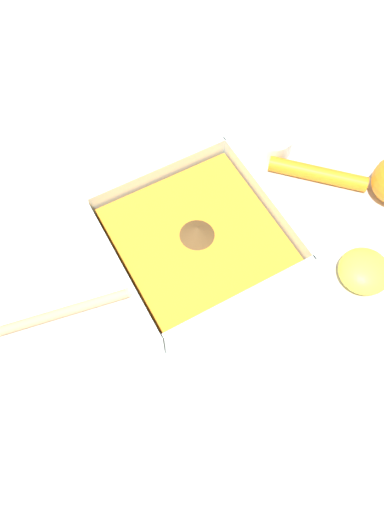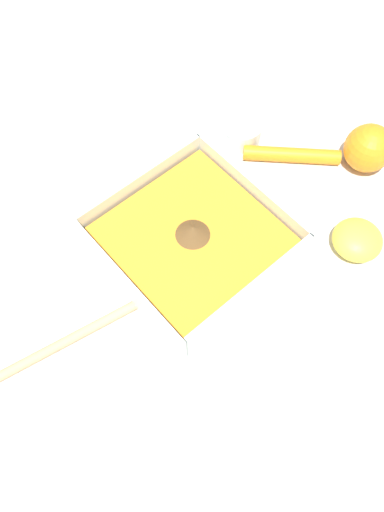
{
  "view_description": "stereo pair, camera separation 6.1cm",
  "coord_description": "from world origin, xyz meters",
  "px_view_note": "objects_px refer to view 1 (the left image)",
  "views": [
    {
      "loc": [
        -0.3,
        0.16,
        0.57
      ],
      "look_at": [
        -0.05,
        0.02,
        0.03
      ],
      "focal_mm": 35.0,
      "sensor_mm": 36.0,
      "label": 1
    },
    {
      "loc": [
        -0.27,
        0.21,
        0.57
      ],
      "look_at": [
        -0.05,
        0.02,
        0.03
      ],
      "focal_mm": 35.0,
      "sensor_mm": 36.0,
      "label": 2
    }
  ],
  "objects_px": {
    "square_dish": "(196,242)",
    "lemon_half": "(364,271)",
    "lemon_squeezer": "(383,179)",
    "spice_bowl": "(271,141)",
    "wooden_spoon": "(30,323)"
  },
  "relations": [
    {
      "from": "spice_bowl",
      "to": "wooden_spoon",
      "type": "height_order",
      "value": "spice_bowl"
    },
    {
      "from": "square_dish",
      "to": "spice_bowl",
      "type": "relative_size",
      "value": 3.37
    },
    {
      "from": "wooden_spoon",
      "to": "lemon_half",
      "type": "bearing_deg",
      "value": 170.35
    },
    {
      "from": "lemon_half",
      "to": "lemon_squeezer",
      "type": "bearing_deg",
      "value": -47.2
    },
    {
      "from": "spice_bowl",
      "to": "lemon_squeezer",
      "type": "bearing_deg",
      "value": -147.74
    },
    {
      "from": "square_dish",
      "to": "lemon_half",
      "type": "xyz_separation_m",
      "value": [
        -0.13,
        -0.16,
        -0.0
      ]
    },
    {
      "from": "lemon_squeezer",
      "to": "square_dish",
      "type": "bearing_deg",
      "value": -143.6
    },
    {
      "from": "square_dish",
      "to": "lemon_half",
      "type": "distance_m",
      "value": 0.21
    },
    {
      "from": "spice_bowl",
      "to": "lemon_half",
      "type": "height_order",
      "value": "lemon_half"
    },
    {
      "from": "spice_bowl",
      "to": "wooden_spoon",
      "type": "xyz_separation_m",
      "value": [
        -0.09,
        0.4,
        -0.01
      ]
    },
    {
      "from": "spice_bowl",
      "to": "wooden_spoon",
      "type": "relative_size",
      "value": 0.27
    },
    {
      "from": "spice_bowl",
      "to": "lemon_half",
      "type": "distance_m",
      "value": 0.23
    },
    {
      "from": "wooden_spoon",
      "to": "spice_bowl",
      "type": "bearing_deg",
      "value": -156.86
    },
    {
      "from": "lemon_squeezer",
      "to": "lemon_half",
      "type": "distance_m",
      "value": 0.14
    },
    {
      "from": "lemon_squeezer",
      "to": "wooden_spoon",
      "type": "xyz_separation_m",
      "value": [
        0.05,
        0.49,
        -0.02
      ]
    }
  ]
}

